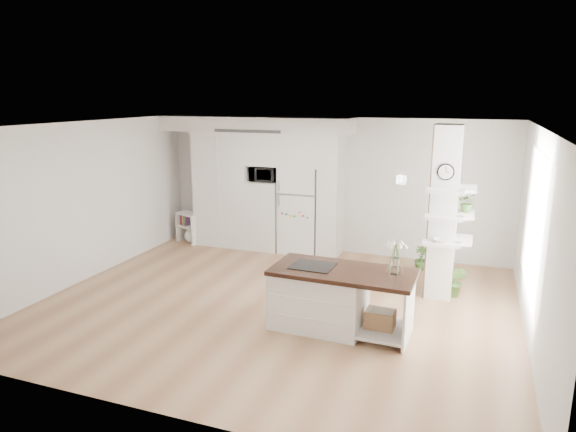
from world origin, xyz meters
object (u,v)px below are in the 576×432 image
(kitchen_island, at_px, (327,296))
(floor_plant_a, at_px, (456,281))
(bookshelf, at_px, (190,230))
(refrigerator, at_px, (301,210))

(kitchen_island, relative_size, floor_plant_a, 3.73)
(kitchen_island, distance_m, bookshelf, 4.94)
(kitchen_island, height_order, bookshelf, kitchen_island)
(refrigerator, relative_size, bookshelf, 2.70)
(bookshelf, distance_m, floor_plant_a, 5.68)
(bookshelf, height_order, floor_plant_a, bookshelf)
(kitchen_island, bearing_deg, bookshelf, 144.25)
(refrigerator, distance_m, bookshelf, 2.53)
(refrigerator, relative_size, kitchen_island, 0.91)
(refrigerator, height_order, kitchen_island, refrigerator)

